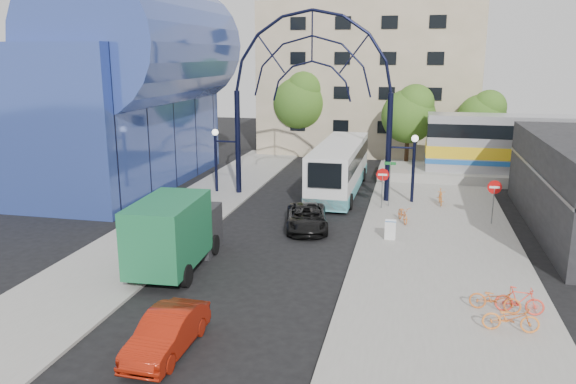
% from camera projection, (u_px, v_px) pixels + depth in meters
% --- Properties ---
extents(ground, '(120.00, 120.00, 0.00)m').
position_uv_depth(ground, '(252.00, 276.00, 24.19)').
color(ground, black).
rests_on(ground, ground).
extents(sidewalk_east, '(8.00, 56.00, 0.12)m').
position_uv_depth(sidewalk_east, '(440.00, 257.00, 26.26)').
color(sidewalk_east, gray).
rests_on(sidewalk_east, ground).
extents(plaza_west, '(5.00, 50.00, 0.12)m').
position_uv_depth(plaza_west, '(170.00, 225.00, 31.25)').
color(plaza_west, gray).
rests_on(plaza_west, ground).
extents(gateway_arch, '(13.64, 0.44, 12.10)m').
position_uv_depth(gateway_arch, '(312.00, 67.00, 35.42)').
color(gateway_arch, black).
rests_on(gateway_arch, ground).
extents(stop_sign, '(0.80, 0.07, 2.50)m').
position_uv_depth(stop_sign, '(383.00, 178.00, 34.06)').
color(stop_sign, slate).
rests_on(stop_sign, sidewalk_east).
extents(do_not_enter_sign, '(0.76, 0.07, 2.48)m').
position_uv_depth(do_not_enter_sign, '(494.00, 192.00, 30.84)').
color(do_not_enter_sign, slate).
rests_on(do_not_enter_sign, sidewalk_east).
extents(street_name_sign, '(0.70, 0.70, 2.80)m').
position_uv_depth(street_name_sign, '(390.00, 174.00, 34.51)').
color(street_name_sign, slate).
rests_on(street_name_sign, sidewalk_east).
extents(sandwich_board, '(0.55, 0.61, 0.99)m').
position_uv_depth(sandwich_board, '(390.00, 228.00, 28.48)').
color(sandwich_board, white).
rests_on(sandwich_board, sidewalk_east).
extents(transit_hall, '(16.50, 18.00, 14.50)m').
position_uv_depth(transit_hall, '(104.00, 92.00, 40.08)').
color(transit_hall, '#32499B').
rests_on(transit_hall, ground).
extents(apartment_block, '(20.00, 12.10, 14.00)m').
position_uv_depth(apartment_block, '(370.00, 79.00, 55.23)').
color(apartment_block, tan).
rests_on(apartment_block, ground).
extents(tree_north_a, '(4.48, 4.48, 7.00)m').
position_uv_depth(tree_north_a, '(410.00, 113.00, 46.35)').
color(tree_north_a, '#382314').
rests_on(tree_north_a, ground).
extents(tree_north_b, '(5.12, 5.12, 8.00)m').
position_uv_depth(tree_north_b, '(301.00, 99.00, 52.12)').
color(tree_north_b, '#382314').
rests_on(tree_north_b, ground).
extents(tree_north_c, '(4.16, 4.16, 6.50)m').
position_uv_depth(tree_north_c, '(483.00, 116.00, 47.04)').
color(tree_north_c, '#382314').
rests_on(tree_north_c, ground).
extents(city_bus, '(3.00, 12.36, 3.38)m').
position_uv_depth(city_bus, '(339.00, 167.00, 38.77)').
color(city_bus, silver).
rests_on(city_bus, ground).
extents(green_truck, '(2.83, 6.68, 3.31)m').
position_uv_depth(green_truck, '(176.00, 232.00, 24.86)').
color(green_truck, black).
rests_on(green_truck, ground).
extents(black_suv, '(3.10, 5.06, 1.31)m').
position_uv_depth(black_suv, '(307.00, 218.00, 30.60)').
color(black_suv, black).
rests_on(black_suv, ground).
extents(red_sedan, '(1.50, 4.07, 1.33)m').
position_uv_depth(red_sedan, '(167.00, 333.00, 17.89)').
color(red_sedan, maroon).
rests_on(red_sedan, ground).
extents(bike_near_a, '(1.08, 1.84, 0.91)m').
position_uv_depth(bike_near_a, '(403.00, 214.00, 31.57)').
color(bike_near_a, orange).
rests_on(bike_near_a, sidewalk_east).
extents(bike_near_b, '(0.56, 1.67, 0.99)m').
position_uv_depth(bike_near_b, '(441.00, 197.00, 35.17)').
color(bike_near_b, orange).
rests_on(bike_near_b, sidewalk_east).
extents(bike_far_a, '(1.88, 0.67, 0.98)m').
position_uv_depth(bike_far_a, '(511.00, 318.00, 19.02)').
color(bike_far_a, orange).
rests_on(bike_far_a, sidewalk_east).
extents(bike_far_b, '(1.75, 0.68, 1.03)m').
position_uv_depth(bike_far_b, '(520.00, 300.00, 20.32)').
color(bike_far_b, '#FD4432').
rests_on(bike_far_b, sidewalk_east).
extents(bike_far_c, '(1.90, 0.95, 0.96)m').
position_uv_depth(bike_far_c, '(495.00, 299.00, 20.53)').
color(bike_far_c, orange).
rests_on(bike_far_c, sidewalk_east).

